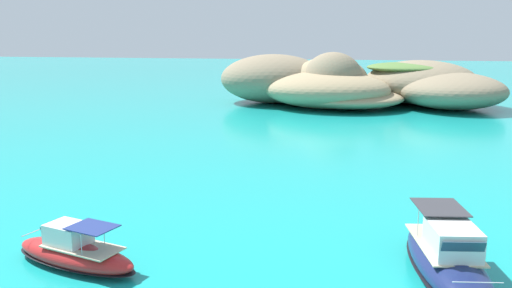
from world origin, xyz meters
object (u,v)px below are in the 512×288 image
islet_small (427,84)px  motorboat_red (75,252)px  motorboat_navy (448,261)px  islet_large (311,85)px

islet_small → motorboat_red: 62.82m
motorboat_navy → motorboat_red: 15.90m
islet_large → motorboat_navy: bearing=-79.2°
islet_large → motorboat_red: islet_large is taller
islet_large → islet_small: islet_large is taller
islet_small → motorboat_navy: size_ratio=2.77×
islet_large → motorboat_red: size_ratio=4.53×
islet_small → islet_large: bearing=-167.9°
islet_large → motorboat_navy: islet_large is taller
islet_large → islet_small: size_ratio=1.25×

